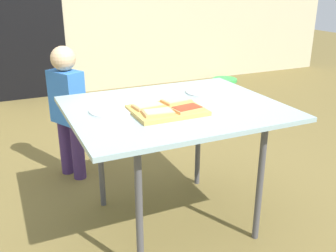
% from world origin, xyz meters
% --- Properties ---
extents(ground_plane, '(16.00, 16.00, 0.00)m').
position_xyz_m(ground_plane, '(0.00, 0.00, 0.00)').
color(ground_plane, brown).
extents(house_door, '(0.90, 0.02, 2.00)m').
position_xyz_m(house_door, '(-0.48, 3.08, 1.00)').
color(house_door, black).
rests_on(house_door, ground).
extents(dining_table, '(1.14, 0.92, 0.73)m').
position_xyz_m(dining_table, '(0.00, 0.00, 0.67)').
color(dining_table, '#96B5BA').
rests_on(dining_table, ground).
extents(cutting_board, '(0.36, 0.29, 0.02)m').
position_xyz_m(cutting_board, '(-0.08, -0.08, 0.74)').
color(cutting_board, tan).
rests_on(cutting_board, dining_table).
extents(pizza_slice_far_right, '(0.16, 0.12, 0.02)m').
position_xyz_m(pizza_slice_far_right, '(0.01, -0.00, 0.76)').
color(pizza_slice_far_right, '#E2A264').
rests_on(pizza_slice_far_right, cutting_board).
extents(pizza_slice_far_left, '(0.16, 0.11, 0.02)m').
position_xyz_m(pizza_slice_far_left, '(-0.16, -0.02, 0.76)').
color(pizza_slice_far_left, '#E2A264').
rests_on(pizza_slice_far_left, cutting_board).
extents(pizza_slice_near_left, '(0.16, 0.11, 0.02)m').
position_xyz_m(pizza_slice_near_left, '(-0.16, -0.14, 0.76)').
color(pizza_slice_near_left, '#E2A264').
rests_on(pizza_slice_near_left, cutting_board).
extents(pizza_slice_near_right, '(0.16, 0.12, 0.02)m').
position_xyz_m(pizza_slice_near_right, '(0.00, -0.15, 0.76)').
color(pizza_slice_near_right, '#E2A264').
rests_on(pizza_slice_near_right, cutting_board).
extents(plate_white_right, '(0.24, 0.24, 0.01)m').
position_xyz_m(plate_white_right, '(0.29, 0.17, 0.73)').
color(plate_white_right, silver).
rests_on(plate_white_right, dining_table).
extents(plate_white_left, '(0.24, 0.24, 0.01)m').
position_xyz_m(plate_white_left, '(-0.33, 0.06, 0.73)').
color(plate_white_left, white).
rests_on(plate_white_left, dining_table).
extents(child_left, '(0.23, 0.28, 0.96)m').
position_xyz_m(child_left, '(-0.43, 0.84, 0.55)').
color(child_left, '#432C60').
rests_on(child_left, ground).
extents(garden_hose_coil, '(0.34, 0.34, 0.04)m').
position_xyz_m(garden_hose_coil, '(2.14, 2.80, 0.02)').
color(garden_hose_coil, green).
rests_on(garden_hose_coil, ground).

